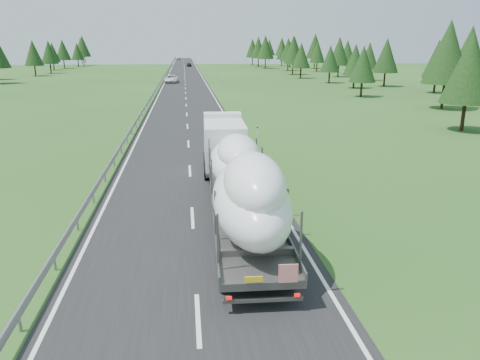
{
  "coord_description": "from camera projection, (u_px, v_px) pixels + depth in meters",
  "views": [
    {
      "loc": [
        -0.19,
        -12.87,
        8.27
      ],
      "look_at": [
        2.3,
        8.34,
        2.07
      ],
      "focal_mm": 35.0,
      "sensor_mm": 36.0,
      "label": 1
    }
  ],
  "objects": [
    {
      "name": "ground",
      "position": [
        198.0,
        320.0,
        14.6
      ],
      "size": [
        400.0,
        400.0,
        0.0
      ],
      "primitive_type": "plane",
      "color": "#254C19",
      "rests_on": "ground"
    },
    {
      "name": "road_surface",
      "position": [
        185.0,
        81.0,
        109.98
      ],
      "size": [
        10.0,
        400.0,
        0.02
      ],
      "primitive_type": "cube",
      "color": "black",
      "rests_on": "ground"
    },
    {
      "name": "guardrail",
      "position": [
        162.0,
        79.0,
        109.17
      ],
      "size": [
        0.1,
        400.0,
        0.76
      ],
      "color": "slate",
      "rests_on": "ground"
    },
    {
      "name": "marker_posts",
      "position": [
        203.0,
        68.0,
        163.02
      ],
      "size": [
        0.13,
        350.08,
        1.0
      ],
      "color": "silver",
      "rests_on": "ground"
    },
    {
      "name": "highway_sign",
      "position": [
        222.0,
        79.0,
        91.21
      ],
      "size": [
        0.08,
        0.9,
        2.6
      ],
      "color": "slate",
      "rests_on": "ground"
    },
    {
      "name": "tree_line_right",
      "position": [
        355.0,
        51.0,
        105.27
      ],
      "size": [
        27.13,
        255.72,
        12.16
      ],
      "color": "black",
      "rests_on": "ground"
    },
    {
      "name": "boat_truck",
      "position": [
        238.0,
        171.0,
        22.83
      ],
      "size": [
        3.27,
        20.06,
        4.53
      ],
      "color": "white",
      "rests_on": "ground"
    },
    {
      "name": "distant_van",
      "position": [
        172.0,
        79.0,
        105.05
      ],
      "size": [
        3.2,
        6.29,
        1.7
      ],
      "primitive_type": "imported",
      "rotation": [
        0.0,
        0.0,
        -0.06
      ],
      "color": "white",
      "rests_on": "ground"
    },
    {
      "name": "distant_car_dark",
      "position": [
        189.0,
        65.0,
        182.58
      ],
      "size": [
        2.07,
        4.55,
        1.51
      ],
      "primitive_type": "imported",
      "rotation": [
        0.0,
        0.0,
        0.06
      ],
      "color": "black",
      "rests_on": "ground"
    },
    {
      "name": "distant_car_blue",
      "position": [
        179.0,
        58.0,
        266.34
      ],
      "size": [
        1.53,
        4.2,
        1.37
      ],
      "primitive_type": "imported",
      "rotation": [
        0.0,
        0.0,
        -0.02
      ],
      "color": "#16163D",
      "rests_on": "ground"
    }
  ]
}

